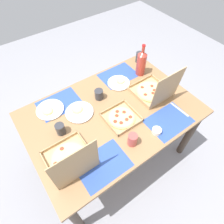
{
  "coord_description": "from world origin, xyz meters",
  "views": [
    {
      "loc": [
        0.58,
        0.82,
        2.05
      ],
      "look_at": [
        0.0,
        0.0,
        0.77
      ],
      "focal_mm": 30.68,
      "sensor_mm": 36.0,
      "label": 1
    }
  ],
  "objects_px": {
    "pizza_box_center": "(154,91)",
    "plate_middle": "(50,110)",
    "soda_bottle": "(141,63)",
    "cup_clear_right": "(99,94)",
    "plate_near_left": "(79,112)",
    "condiment_bowl": "(157,131)",
    "pizza_box_edge_far": "(121,118)",
    "cup_dark": "(132,140)",
    "plate_near_right": "(119,83)",
    "cup_red": "(60,129)",
    "cup_spare": "(139,57)",
    "pizza_box_corner_left": "(71,160)"
  },
  "relations": [
    {
      "from": "plate_middle",
      "to": "cup_dark",
      "type": "height_order",
      "value": "cup_dark"
    },
    {
      "from": "plate_near_left",
      "to": "plate_near_right",
      "type": "bearing_deg",
      "value": -169.37
    },
    {
      "from": "cup_red",
      "to": "cup_spare",
      "type": "distance_m",
      "value": 1.13
    },
    {
      "from": "soda_bottle",
      "to": "cup_spare",
      "type": "xyz_separation_m",
      "value": [
        -0.12,
        -0.16,
        -0.08
      ]
    },
    {
      "from": "soda_bottle",
      "to": "cup_dark",
      "type": "xyz_separation_m",
      "value": [
        0.57,
        0.57,
        -0.08
      ]
    },
    {
      "from": "pizza_box_edge_far",
      "to": "pizza_box_center",
      "type": "height_order",
      "value": "pizza_box_center"
    },
    {
      "from": "cup_dark",
      "to": "plate_middle",
      "type": "bearing_deg",
      "value": -60.35
    },
    {
      "from": "plate_near_right",
      "to": "cup_spare",
      "type": "height_order",
      "value": "cup_spare"
    },
    {
      "from": "pizza_box_center",
      "to": "plate_near_right",
      "type": "bearing_deg",
      "value": -60.76
    },
    {
      "from": "cup_red",
      "to": "plate_middle",
      "type": "bearing_deg",
      "value": -93.85
    },
    {
      "from": "pizza_box_edge_far",
      "to": "soda_bottle",
      "type": "height_order",
      "value": "soda_bottle"
    },
    {
      "from": "cup_spare",
      "to": "cup_clear_right",
      "type": "bearing_deg",
      "value": 17.52
    },
    {
      "from": "pizza_box_edge_far",
      "to": "plate_middle",
      "type": "distance_m",
      "value": 0.61
    },
    {
      "from": "cup_red",
      "to": "cup_spare",
      "type": "bearing_deg",
      "value": -162.72
    },
    {
      "from": "pizza_box_corner_left",
      "to": "soda_bottle",
      "type": "relative_size",
      "value": 1.07
    },
    {
      "from": "pizza_box_center",
      "to": "cup_spare",
      "type": "distance_m",
      "value": 0.5
    },
    {
      "from": "plate_middle",
      "to": "cup_red",
      "type": "height_order",
      "value": "cup_red"
    },
    {
      "from": "soda_bottle",
      "to": "cup_dark",
      "type": "distance_m",
      "value": 0.81
    },
    {
      "from": "cup_spare",
      "to": "pizza_box_edge_far",
      "type": "bearing_deg",
      "value": 39.06
    },
    {
      "from": "condiment_bowl",
      "to": "pizza_box_edge_far",
      "type": "bearing_deg",
      "value": -61.56
    },
    {
      "from": "cup_clear_right",
      "to": "pizza_box_center",
      "type": "bearing_deg",
      "value": 149.11
    },
    {
      "from": "pizza_box_center",
      "to": "plate_middle",
      "type": "relative_size",
      "value": 1.46
    },
    {
      "from": "plate_near_left",
      "to": "pizza_box_corner_left",
      "type": "bearing_deg",
      "value": 53.88
    },
    {
      "from": "cup_dark",
      "to": "soda_bottle",
      "type": "bearing_deg",
      "value": -134.81
    },
    {
      "from": "cup_dark",
      "to": "cup_spare",
      "type": "distance_m",
      "value": 1.0
    },
    {
      "from": "plate_near_right",
      "to": "cup_spare",
      "type": "xyz_separation_m",
      "value": [
        -0.38,
        -0.15,
        0.04
      ]
    },
    {
      "from": "cup_clear_right",
      "to": "condiment_bowl",
      "type": "bearing_deg",
      "value": 105.99
    },
    {
      "from": "pizza_box_edge_far",
      "to": "cup_dark",
      "type": "height_order",
      "value": "cup_dark"
    },
    {
      "from": "pizza_box_center",
      "to": "pizza_box_corner_left",
      "type": "relative_size",
      "value": 0.99
    },
    {
      "from": "plate_near_right",
      "to": "cup_dark",
      "type": "distance_m",
      "value": 0.66
    },
    {
      "from": "plate_middle",
      "to": "cup_clear_right",
      "type": "bearing_deg",
      "value": 164.1
    },
    {
      "from": "pizza_box_edge_far",
      "to": "pizza_box_center",
      "type": "relative_size",
      "value": 0.76
    },
    {
      "from": "plate_middle",
      "to": "condiment_bowl",
      "type": "distance_m",
      "value": 0.91
    },
    {
      "from": "soda_bottle",
      "to": "cup_spare",
      "type": "height_order",
      "value": "soda_bottle"
    },
    {
      "from": "pizza_box_corner_left",
      "to": "condiment_bowl",
      "type": "height_order",
      "value": "pizza_box_corner_left"
    },
    {
      "from": "plate_near_left",
      "to": "plate_middle",
      "type": "bearing_deg",
      "value": -40.51
    },
    {
      "from": "condiment_bowl",
      "to": "cup_red",
      "type": "bearing_deg",
      "value": -35.33
    },
    {
      "from": "pizza_box_center",
      "to": "soda_bottle",
      "type": "relative_size",
      "value": 1.06
    },
    {
      "from": "plate_near_right",
      "to": "plate_middle",
      "type": "xyz_separation_m",
      "value": [
        0.68,
        -0.07,
        0.0
      ]
    },
    {
      "from": "pizza_box_edge_far",
      "to": "plate_middle",
      "type": "height_order",
      "value": "pizza_box_edge_far"
    },
    {
      "from": "soda_bottle",
      "to": "cup_clear_right",
      "type": "distance_m",
      "value": 0.52
    },
    {
      "from": "plate_middle",
      "to": "cup_spare",
      "type": "height_order",
      "value": "cup_spare"
    },
    {
      "from": "pizza_box_center",
      "to": "cup_red",
      "type": "relative_size",
      "value": 3.54
    },
    {
      "from": "plate_near_right",
      "to": "soda_bottle",
      "type": "relative_size",
      "value": 0.66
    },
    {
      "from": "pizza_box_center",
      "to": "plate_middle",
      "type": "xyz_separation_m",
      "value": [
        0.85,
        -0.37,
        -0.04
      ]
    },
    {
      "from": "plate_near_right",
      "to": "cup_red",
      "type": "xyz_separation_m",
      "value": [
        0.7,
        0.18,
        0.04
      ]
    },
    {
      "from": "plate_middle",
      "to": "cup_spare",
      "type": "distance_m",
      "value": 1.06
    },
    {
      "from": "plate_near_left",
      "to": "plate_middle",
      "type": "height_order",
      "value": "same"
    },
    {
      "from": "cup_spare",
      "to": "pizza_box_center",
      "type": "bearing_deg",
      "value": 64.69
    },
    {
      "from": "pizza_box_center",
      "to": "plate_near_right",
      "type": "xyz_separation_m",
      "value": [
        0.17,
        -0.3,
        -0.04
      ]
    }
  ]
}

